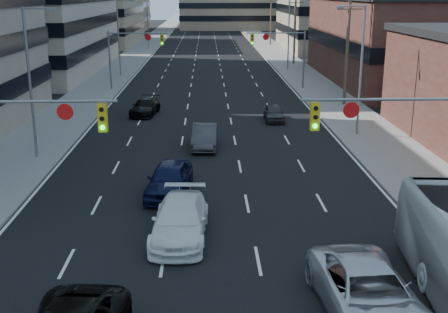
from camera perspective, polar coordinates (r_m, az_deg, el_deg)
road_surface at (r=143.55m, az=-1.78°, el=12.43°), size 18.00×300.00×0.02m
sidewalk_left at (r=144.00m, az=-6.47°, el=12.38°), size 5.00×300.00×0.15m
sidewalk_right at (r=144.01m, az=2.91°, el=12.46°), size 5.00×300.00×0.15m
office_left_far at (r=115.73m, az=-14.19°, el=14.99°), size 20.00×30.00×16.00m
storefront_right_mid at (r=67.86m, az=19.39°, el=10.98°), size 20.00×30.00×9.00m
office_right_far at (r=104.32m, az=12.54°, el=14.44°), size 22.00×28.00×14.00m
bg_block_right at (r=146.82m, az=11.21°, el=14.57°), size 22.00×22.00×12.00m
signal_near_left at (r=23.11m, az=-20.32°, el=1.66°), size 6.59×0.33×6.00m
signal_near_right at (r=23.16m, az=17.29°, el=1.98°), size 6.59×0.33×6.00m
signal_far_left at (r=58.96m, az=-9.34°, el=10.80°), size 6.09×0.33×6.00m
signal_far_right at (r=58.98m, az=5.91°, el=10.93°), size 6.09×0.33×6.00m
utility_pole_block at (r=50.89m, az=12.46°, el=11.46°), size 2.20×0.28×11.00m
utility_pole_midblock at (r=80.26m, az=7.23°, el=13.36°), size 2.20×0.28×11.00m
utility_pole_distant at (r=109.98m, az=4.79°, el=14.20°), size 2.20×0.28×11.00m
streetlight_left_near at (r=35.08m, az=-18.93°, el=7.73°), size 2.03×0.22×9.00m
streetlight_left_mid at (r=69.14m, az=-10.54°, el=12.16°), size 2.03×0.22×9.00m
streetlight_left_far at (r=103.83m, az=-7.66°, el=13.59°), size 2.03×0.22×9.00m
streetlight_right_near at (r=39.89m, az=13.56°, el=9.09°), size 2.03×0.22×9.00m
streetlight_right_far at (r=74.11m, az=6.47°, el=12.59°), size 2.03×0.22×9.00m
white_van at (r=23.27m, az=-4.49°, el=-6.46°), size 2.45×5.47×1.56m
silver_suv at (r=18.41m, az=14.44°, el=-13.30°), size 3.14×6.15×1.66m
sedan_blue at (r=28.17m, az=-5.58°, el=-2.29°), size 2.53×5.02×1.64m
sedan_grey_center at (r=36.66m, az=-1.98°, el=2.07°), size 1.75×4.60×1.50m
sedan_black_far at (r=47.07m, az=-8.01°, el=5.02°), size 2.46×4.82×1.34m
sedan_grey_right at (r=44.61m, az=5.09°, el=4.45°), size 1.59×3.75×1.27m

